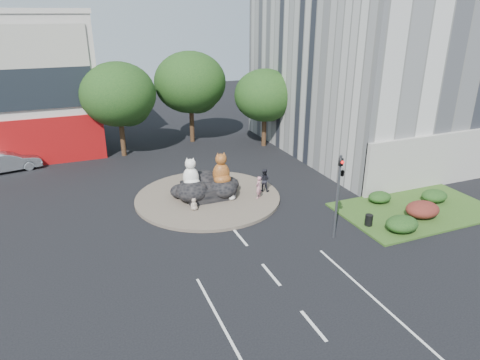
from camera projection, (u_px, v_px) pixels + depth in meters
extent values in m
plane|color=black|center=(271.00, 275.00, 21.18)|extent=(120.00, 120.00, 0.00)
cylinder|color=brown|center=(208.00, 197.00, 29.76)|extent=(10.00, 10.00, 0.20)
cube|color=#2D4C19|center=(416.00, 210.00, 27.97)|extent=(10.00, 6.00, 0.12)
cylinder|color=#382314|center=(122.00, 135.00, 38.03)|extent=(0.44, 0.44, 3.74)
ellipsoid|color=black|center=(118.00, 94.00, 36.68)|extent=(6.46, 6.46, 5.49)
sphere|color=black|center=(128.00, 102.00, 37.71)|extent=(4.25, 4.25, 4.25)
sphere|color=black|center=(111.00, 102.00, 36.40)|extent=(3.74, 3.74, 3.74)
cylinder|color=#382314|center=(192.00, 122.00, 42.17)|extent=(0.44, 0.44, 3.96)
ellipsoid|color=black|center=(190.00, 82.00, 40.75)|extent=(6.84, 6.84, 5.81)
sphere|color=black|center=(197.00, 90.00, 41.79)|extent=(4.50, 4.50, 4.50)
sphere|color=black|center=(184.00, 90.00, 40.47)|extent=(3.96, 3.96, 3.96)
cylinder|color=#382314|center=(264.00, 129.00, 40.96)|extent=(0.44, 0.44, 3.30)
ellipsoid|color=black|center=(265.00, 95.00, 39.77)|extent=(5.70, 5.70, 4.84)
sphere|color=black|center=(270.00, 102.00, 40.76)|extent=(3.75, 3.75, 3.75)
sphere|color=black|center=(259.00, 102.00, 39.46)|extent=(3.30, 3.30, 3.30)
ellipsoid|color=black|center=(402.00, 224.00, 25.00)|extent=(2.00, 1.60, 0.90)
ellipsoid|color=#4F1517|center=(422.00, 209.00, 26.72)|extent=(2.20, 1.76, 0.99)
ellipsoid|color=black|center=(434.00, 196.00, 28.93)|extent=(1.80, 1.44, 0.81)
ellipsoid|color=black|center=(380.00, 197.00, 28.83)|extent=(1.60, 1.28, 0.72)
cylinder|color=#595B60|center=(337.00, 198.00, 23.74)|extent=(0.14, 0.14, 5.00)
imported|color=black|center=(340.00, 169.00, 23.12)|extent=(0.21, 0.26, 1.30)
imported|color=black|center=(343.00, 172.00, 23.26)|extent=(0.26, 1.24, 0.50)
sphere|color=red|center=(343.00, 162.00, 22.80)|extent=(0.18, 0.18, 0.18)
cylinder|color=#595B60|center=(384.00, 131.00, 31.17)|extent=(0.18, 0.18, 8.00)
cylinder|color=#595B60|center=(380.00, 76.00, 29.35)|extent=(2.00, 0.12, 0.12)
cube|color=silver|center=(368.00, 79.00, 29.03)|extent=(0.50, 0.22, 0.12)
imported|color=#C17D8A|center=(258.00, 187.00, 29.13)|extent=(0.68, 0.66, 1.57)
imported|color=black|center=(264.00, 180.00, 30.26)|extent=(1.03, 1.00, 1.67)
imported|color=#B5B9BD|center=(8.00, 162.00, 34.64)|extent=(5.14, 2.54, 1.62)
cylinder|color=black|center=(369.00, 220.00, 25.69)|extent=(0.49, 0.49, 0.69)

